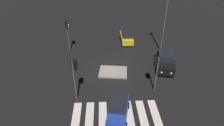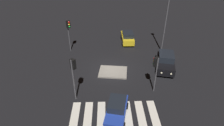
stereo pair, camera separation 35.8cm
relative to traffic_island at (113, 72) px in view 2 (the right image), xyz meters
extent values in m
plane|color=black|center=(-0.10, 0.52, -0.09)|extent=(80.00, 80.00, 0.00)
cube|color=gray|center=(0.00, 0.00, 0.00)|extent=(3.48, 2.78, 0.18)
cube|color=gold|center=(2.48, 8.09, 0.58)|extent=(1.68, 3.89, 0.79)
cube|color=black|center=(2.48, 7.86, 1.30)|extent=(1.52, 1.99, 0.64)
cylinder|color=black|center=(1.66, 9.29, 0.22)|extent=(0.23, 0.63, 0.62)
cylinder|color=black|center=(3.29, 9.30, 0.22)|extent=(0.23, 0.63, 0.62)
cylinder|color=black|center=(1.67, 6.89, 0.22)|extent=(0.23, 0.63, 0.62)
cylinder|color=black|center=(3.30, 6.90, 0.22)|extent=(0.23, 0.63, 0.62)
sphere|color=#F2EABF|center=(2.01, 9.99, 0.58)|extent=(0.21, 0.21, 0.21)
sphere|color=#F2EABF|center=(2.93, 10.00, 0.58)|extent=(0.21, 0.21, 0.21)
cube|color=black|center=(6.24, 0.68, 0.66)|extent=(2.79, 4.64, 0.89)
cube|color=black|center=(6.30, 0.94, 1.46)|extent=(2.15, 2.54, 0.72)
cylinder|color=black|center=(6.83, -0.83, 0.26)|extent=(0.40, 0.74, 0.70)
cylinder|color=black|center=(5.05, -0.42, 0.26)|extent=(0.40, 0.74, 0.70)
cylinder|color=black|center=(7.43, 1.78, 0.26)|extent=(0.40, 0.74, 0.70)
cylinder|color=black|center=(5.65, 2.19, 0.26)|extent=(0.40, 0.74, 0.70)
sphere|color=#F2EABF|center=(6.26, -1.50, 0.66)|extent=(0.23, 0.23, 0.23)
sphere|color=#F2EABF|center=(5.26, -1.27, 0.66)|extent=(0.23, 0.23, 0.23)
cube|color=#1E389E|center=(0.07, -6.63, 0.54)|extent=(2.28, 3.87, 0.74)
cube|color=black|center=(0.12, -6.42, 1.21)|extent=(1.77, 2.11, 0.60)
cylinder|color=black|center=(0.58, -7.89, 0.20)|extent=(0.33, 0.62, 0.58)
cylinder|color=black|center=(-0.91, -7.57, 0.20)|extent=(0.33, 0.62, 0.58)
cylinder|color=black|center=(1.05, -5.69, 0.20)|extent=(0.33, 0.62, 0.58)
cylinder|color=black|center=(-0.44, -5.37, 0.20)|extent=(0.33, 0.62, 0.58)
cylinder|color=#47474C|center=(-3.73, -4.27, 2.08)|extent=(0.14, 0.14, 4.35)
cube|color=black|center=(-3.62, -4.13, 3.78)|extent=(0.54, 0.52, 0.96)
sphere|color=red|center=(-3.50, -3.97, 4.08)|extent=(0.22, 0.22, 0.22)
sphere|color=orange|center=(-3.50, -3.97, 3.78)|extent=(0.22, 0.22, 0.22)
sphere|color=green|center=(-3.50, -3.97, 3.48)|extent=(0.22, 0.22, 0.22)
cylinder|color=#47474C|center=(-5.77, 5.69, 2.10)|extent=(0.14, 0.14, 4.38)
cube|color=black|center=(-5.64, 5.57, 3.81)|extent=(0.53, 0.54, 0.96)
sphere|color=red|center=(-5.49, 5.44, 4.11)|extent=(0.22, 0.22, 0.22)
sphere|color=orange|center=(-5.49, 5.44, 3.81)|extent=(0.22, 0.22, 0.22)
sphere|color=green|center=(-5.49, 5.44, 3.51)|extent=(0.22, 0.22, 0.22)
cylinder|color=#47474C|center=(4.02, -3.36, 1.84)|extent=(0.14, 0.14, 3.86)
cube|color=black|center=(3.89, -3.23, 3.29)|extent=(0.53, 0.54, 0.96)
sphere|color=red|center=(3.74, -3.10, 3.59)|extent=(0.22, 0.22, 0.22)
sphere|color=orange|center=(3.74, -3.10, 3.29)|extent=(0.22, 0.22, 0.22)
sphere|color=green|center=(3.74, -3.10, 2.99)|extent=(0.22, 0.22, 0.22)
cylinder|color=#47474C|center=(6.94, 5.05, 4.03)|extent=(0.18, 0.18, 8.24)
cube|color=silver|center=(-3.55, -6.42, -0.08)|extent=(0.70, 3.20, 0.02)
cube|color=silver|center=(-2.40, -6.42, -0.08)|extent=(0.70, 3.20, 0.02)
cube|color=silver|center=(-1.25, -6.42, -0.08)|extent=(0.70, 3.20, 0.02)
cube|color=silver|center=(-0.10, -6.42, -0.08)|extent=(0.70, 3.20, 0.02)
cube|color=silver|center=(1.05, -6.42, -0.08)|extent=(0.70, 3.20, 0.02)
cube|color=silver|center=(2.20, -6.42, -0.08)|extent=(0.70, 3.20, 0.02)
cube|color=silver|center=(3.35, -6.42, -0.08)|extent=(0.70, 3.20, 0.02)
camera|label=1|loc=(-1.03, -17.92, 12.47)|focal=30.13mm
camera|label=2|loc=(-0.67, -17.94, 12.47)|focal=30.13mm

